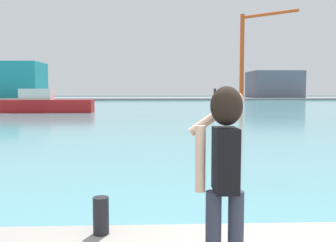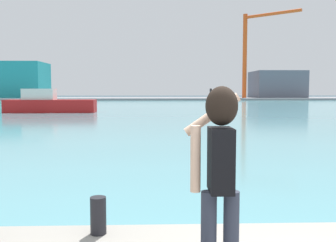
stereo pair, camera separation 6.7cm
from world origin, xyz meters
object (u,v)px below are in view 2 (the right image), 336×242
(harbor_bollard, at_px, (98,215))
(boat_moored, at_px, (49,104))
(person_photographer, at_px, (219,164))
(warehouse_left, at_px, (24,80))
(warehouse_right, at_px, (277,84))
(port_crane, at_px, (251,46))

(harbor_bollard, distance_m, boat_moored, 36.36)
(person_photographer, relative_size, warehouse_left, 0.15)
(boat_moored, height_order, warehouse_left, warehouse_left)
(harbor_bollard, relative_size, warehouse_right, 0.04)
(boat_moored, distance_m, warehouse_left, 60.45)
(warehouse_left, xyz_separation_m, port_crane, (54.40, -6.04, 7.76))
(boat_moored, height_order, warehouse_right, warehouse_right)
(boat_moored, bearing_deg, port_crane, 56.52)
(person_photographer, xyz_separation_m, harbor_bollard, (-1.23, 1.19, -0.84))
(boat_moored, xyz_separation_m, warehouse_right, (41.26, 56.14, 2.82))
(harbor_bollard, distance_m, port_crane, 89.29)
(harbor_bollard, height_order, port_crane, port_crane)
(harbor_bollard, xyz_separation_m, warehouse_left, (-31.18, 91.46, 3.95))
(warehouse_left, bearing_deg, person_photographer, -70.72)
(warehouse_right, bearing_deg, person_photographer, -108.00)
(boat_moored, bearing_deg, warehouse_left, 110.42)
(person_photographer, bearing_deg, boat_moored, 18.48)
(warehouse_left, height_order, warehouse_right, warehouse_left)
(harbor_bollard, height_order, warehouse_left, warehouse_left)
(warehouse_left, relative_size, warehouse_right, 0.95)
(warehouse_right, bearing_deg, warehouse_left, 179.66)
(harbor_bollard, distance_m, warehouse_left, 96.70)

